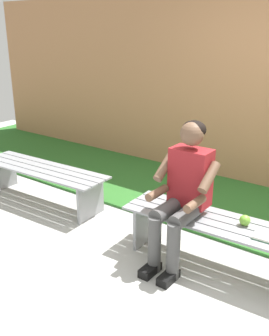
# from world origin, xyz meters

# --- Properties ---
(ground_plane) EXTENTS (10.00, 7.00, 0.04)m
(ground_plane) POSITION_xyz_m (1.11, 1.00, -0.02)
(ground_plane) COLOR #B2B2AD
(grass_strip) EXTENTS (9.00, 2.27, 0.03)m
(grass_strip) POSITION_xyz_m (1.11, -1.51, 0.01)
(grass_strip) COLOR #2D6B28
(grass_strip) RESTS_ON ground
(brick_wall) EXTENTS (9.50, 0.24, 2.37)m
(brick_wall) POSITION_xyz_m (0.50, -2.07, 1.19)
(brick_wall) COLOR #B27A51
(brick_wall) RESTS_ON ground
(bench_near) EXTENTS (1.71, 0.53, 0.43)m
(bench_near) POSITION_xyz_m (0.00, 0.00, 0.33)
(bench_near) COLOR gray
(bench_near) RESTS_ON ground
(bench_far) EXTENTS (1.71, 0.53, 0.43)m
(bench_far) POSITION_xyz_m (2.22, -0.00, 0.33)
(bench_far) COLOR gray
(bench_far) RESTS_ON ground
(person_seated) EXTENTS (0.50, 0.69, 1.23)m
(person_seated) POSITION_xyz_m (0.31, 0.10, 0.67)
(person_seated) COLOR maroon
(person_seated) RESTS_ON ground
(apple) EXTENTS (0.09, 0.09, 0.09)m
(apple) POSITION_xyz_m (-0.18, -0.06, 0.47)
(apple) COLOR #72B738
(apple) RESTS_ON bench_near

